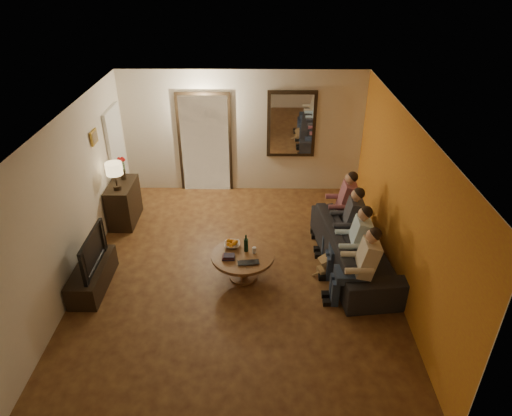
{
  "coord_description": "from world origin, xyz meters",
  "views": [
    {
      "loc": [
        0.36,
        -5.99,
        4.68
      ],
      "look_at": [
        0.3,
        0.3,
        1.05
      ],
      "focal_mm": 32.0,
      "sensor_mm": 36.0,
      "label": 1
    }
  ],
  "objects_px": {
    "table_lamp": "(115,176)",
    "dog": "(334,259)",
    "tv": "(87,251)",
    "dresser": "(124,203)",
    "bowl": "(232,245)",
    "sofa": "(355,247)",
    "laptop": "(249,265)",
    "coffee_table": "(243,266)",
    "person_c": "(348,225)",
    "person_b": "(354,246)",
    "person_a": "(361,269)",
    "wine_bottle": "(246,243)",
    "tv_stand": "(92,276)",
    "person_d": "(342,207)"
  },
  "relations": [
    {
      "from": "sofa",
      "to": "bowl",
      "type": "relative_size",
      "value": 9.43
    },
    {
      "from": "bowl",
      "to": "wine_bottle",
      "type": "height_order",
      "value": "wine_bottle"
    },
    {
      "from": "bowl",
      "to": "laptop",
      "type": "bearing_deg",
      "value": -60.75
    },
    {
      "from": "table_lamp",
      "to": "person_a",
      "type": "xyz_separation_m",
      "value": [
        4.09,
        -2.06,
        -0.47
      ]
    },
    {
      "from": "table_lamp",
      "to": "bowl",
      "type": "distance_m",
      "value": 2.59
    },
    {
      "from": "tv_stand",
      "to": "person_c",
      "type": "distance_m",
      "value": 4.21
    },
    {
      "from": "dresser",
      "to": "tv",
      "type": "distance_m",
      "value": 2.01
    },
    {
      "from": "person_c",
      "to": "dog",
      "type": "relative_size",
      "value": 2.14
    },
    {
      "from": "table_lamp",
      "to": "person_c",
      "type": "relative_size",
      "value": 0.45
    },
    {
      "from": "person_a",
      "to": "dog",
      "type": "distance_m",
      "value": 0.79
    },
    {
      "from": "person_b",
      "to": "person_d",
      "type": "xyz_separation_m",
      "value": [
        0.0,
        1.2,
        0.0
      ]
    },
    {
      "from": "person_c",
      "to": "laptop",
      "type": "xyz_separation_m",
      "value": [
        -1.65,
        -0.93,
        -0.14
      ]
    },
    {
      "from": "dresser",
      "to": "wine_bottle",
      "type": "xyz_separation_m",
      "value": [
        2.4,
        -1.63,
        0.2
      ]
    },
    {
      "from": "person_a",
      "to": "bowl",
      "type": "distance_m",
      "value": 2.08
    },
    {
      "from": "table_lamp",
      "to": "sofa",
      "type": "height_order",
      "value": "table_lamp"
    },
    {
      "from": "dresser",
      "to": "person_b",
      "type": "height_order",
      "value": "person_b"
    },
    {
      "from": "person_c",
      "to": "coffee_table",
      "type": "distance_m",
      "value": 1.9
    },
    {
      "from": "person_b",
      "to": "laptop",
      "type": "distance_m",
      "value": 1.68
    },
    {
      "from": "person_b",
      "to": "person_c",
      "type": "relative_size",
      "value": 1.0
    },
    {
      "from": "person_a",
      "to": "bowl",
      "type": "height_order",
      "value": "person_a"
    },
    {
      "from": "person_c",
      "to": "dresser",
      "type": "bearing_deg",
      "value": 165.16
    },
    {
      "from": "person_a",
      "to": "laptop",
      "type": "distance_m",
      "value": 1.67
    },
    {
      "from": "tv_stand",
      "to": "person_c",
      "type": "height_order",
      "value": "person_c"
    },
    {
      "from": "person_c",
      "to": "bowl",
      "type": "distance_m",
      "value": 1.98
    },
    {
      "from": "bowl",
      "to": "tv",
      "type": "bearing_deg",
      "value": -167.69
    },
    {
      "from": "person_a",
      "to": "wine_bottle",
      "type": "xyz_separation_m",
      "value": [
        -1.7,
        0.65,
        0.01
      ]
    },
    {
      "from": "tv",
      "to": "person_b",
      "type": "height_order",
      "value": "person_b"
    },
    {
      "from": "person_c",
      "to": "laptop",
      "type": "distance_m",
      "value": 1.9
    },
    {
      "from": "person_b",
      "to": "dog",
      "type": "relative_size",
      "value": 2.14
    },
    {
      "from": "person_b",
      "to": "bowl",
      "type": "xyz_separation_m",
      "value": [
        -1.93,
        0.17,
        -0.12
      ]
    },
    {
      "from": "tv_stand",
      "to": "dog",
      "type": "relative_size",
      "value": 2.11
    },
    {
      "from": "bowl",
      "to": "wine_bottle",
      "type": "bearing_deg",
      "value": -27.55
    },
    {
      "from": "tv",
      "to": "dresser",
      "type": "bearing_deg",
      "value": 0.0
    },
    {
      "from": "table_lamp",
      "to": "dog",
      "type": "relative_size",
      "value": 0.96
    },
    {
      "from": "person_a",
      "to": "person_d",
      "type": "bearing_deg",
      "value": 90.0
    },
    {
      "from": "tv",
      "to": "dog",
      "type": "height_order",
      "value": "tv"
    },
    {
      "from": "bowl",
      "to": "tv_stand",
      "type": "bearing_deg",
      "value": -167.69
    },
    {
      "from": "coffee_table",
      "to": "dog",
      "type": "bearing_deg",
      "value": 4.57
    },
    {
      "from": "sofa",
      "to": "person_b",
      "type": "xyz_separation_m",
      "value": [
        -0.1,
        -0.3,
        0.24
      ]
    },
    {
      "from": "dresser",
      "to": "laptop",
      "type": "relative_size",
      "value": 2.75
    },
    {
      "from": "dresser",
      "to": "sofa",
      "type": "distance_m",
      "value": 4.42
    },
    {
      "from": "person_b",
      "to": "laptop",
      "type": "bearing_deg",
      "value": -168.72
    },
    {
      "from": "sofa",
      "to": "bowl",
      "type": "bearing_deg",
      "value": 86.71
    },
    {
      "from": "table_lamp",
      "to": "dog",
      "type": "xyz_separation_m",
      "value": [
        3.81,
        -1.4,
        -0.79
      ]
    },
    {
      "from": "table_lamp",
      "to": "tv",
      "type": "relative_size",
      "value": 0.54
    },
    {
      "from": "tv_stand",
      "to": "dog",
      "type": "xyz_separation_m",
      "value": [
        3.81,
        0.37,
        0.08
      ]
    },
    {
      "from": "sofa",
      "to": "coffee_table",
      "type": "height_order",
      "value": "sofa"
    },
    {
      "from": "laptop",
      "to": "bowl",
      "type": "bearing_deg",
      "value": 111.9
    },
    {
      "from": "person_c",
      "to": "person_d",
      "type": "relative_size",
      "value": 1.0
    },
    {
      "from": "table_lamp",
      "to": "laptop",
      "type": "height_order",
      "value": "table_lamp"
    }
  ]
}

